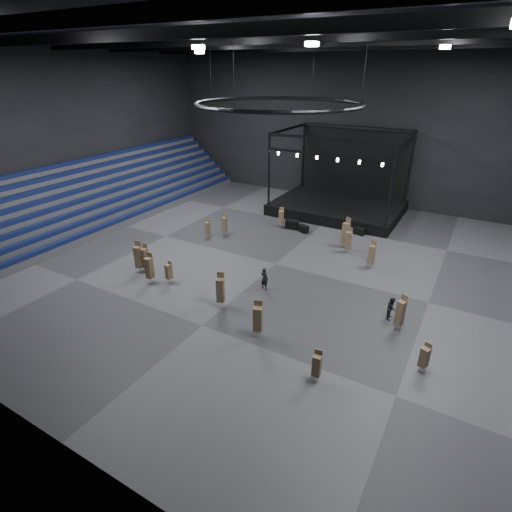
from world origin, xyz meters
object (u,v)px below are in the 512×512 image
Objects in this scene: chair_stack_1 at (225,225)px; stage at (340,199)px; chair_stack_13 at (220,289)px; crew_member at (392,308)px; chair_stack_0 at (317,365)px; chair_stack_7 at (169,271)px; flight_case_left at (292,224)px; chair_stack_9 at (258,318)px; chair_stack_11 at (208,228)px; chair_stack_4 at (281,217)px; chair_stack_14 at (138,257)px; chair_stack_5 at (149,267)px; flight_case_mid at (303,229)px; chair_stack_8 at (372,254)px; chair_stack_12 at (145,257)px; flight_case_right at (359,231)px; chair_stack_3 at (400,312)px; chair_stack_10 at (425,357)px; chair_stack_6 at (346,233)px; man_center at (264,279)px; chair_stack_2 at (348,240)px.

stage is at bearing 55.49° from chair_stack_1.
crew_member is (10.80, 4.48, -0.57)m from chair_stack_13.
chair_stack_0 is at bearing -45.01° from chair_stack_13.
flight_case_left is at bearing 89.09° from chair_stack_7.
chair_stack_11 is (-12.32, 11.53, -0.32)m from chair_stack_9.
chair_stack_4 is 15.93m from chair_stack_14.
flight_case_left is at bearing 113.13° from chair_stack_0.
chair_stack_4 is 0.86× the size of chair_stack_5.
flight_case_mid is 0.43× the size of chair_stack_13.
chair_stack_9 reaches higher than flight_case_left.
chair_stack_8 is at bearing 50.44° from chair_stack_7.
chair_stack_1 is 0.93× the size of chair_stack_12.
chair_stack_0 is at bearing -79.10° from flight_case_right.
chair_stack_10 is (2.05, -3.38, -0.29)m from chair_stack_3.
chair_stack_5 is (-3.53, -15.82, 0.16)m from chair_stack_4.
chair_stack_4 is 15.25m from chair_stack_7.
chair_stack_14 is (-13.37, -17.11, 1.02)m from flight_case_right.
chair_stack_9 is at bearing -53.76° from chair_stack_1.
crew_member is (3.27, -6.84, -0.46)m from chair_stack_8.
chair_stack_0 is (4.17, -21.66, 0.67)m from flight_case_right.
chair_stack_6 reaches higher than chair_stack_1.
chair_stack_8 is at bearing 17.74° from crew_member.
chair_stack_9 is 16.88m from chair_stack_11.
chair_stack_12 is (-2.99, 0.50, 0.28)m from chair_stack_7.
chair_stack_7 reaches higher than flight_case_left.
chair_stack_8 is 9.75m from man_center.
flight_case_right is 19.98m from chair_stack_7.
chair_stack_14 is at bearing -139.02° from chair_stack_2.
chair_stack_0 reaches higher than man_center.
chair_stack_8 is (3.26, -2.96, -0.24)m from chair_stack_6.
chair_stack_5 is (-4.68, -16.13, 0.88)m from flight_case_left.
chair_stack_5 is (-11.66, -13.21, 0.06)m from chair_stack_2.
chair_stack_6 is at bearing 34.58° from chair_stack_11.
chair_stack_1 reaches higher than chair_stack_11.
chair_stack_6 is 1.59× the size of chair_stack_10.
chair_stack_6 is at bearing 68.00° from chair_stack_9.
chair_stack_2 reaches higher than chair_stack_11.
flight_case_left is 0.55× the size of chair_stack_12.
chair_stack_0 is at bearing -52.58° from chair_stack_6.
chair_stack_0 is 17.27m from chair_stack_2.
chair_stack_11 is at bearing 136.32° from chair_stack_0.
chair_stack_12 is (-5.22, -14.58, 0.11)m from chair_stack_4.
chair_stack_6 reaches higher than flight_case_right.
stage is at bearing 74.07° from chair_stack_11.
stage is at bearing 20.40° from crew_member.
chair_stack_7 is (-2.23, -15.09, -0.17)m from chair_stack_4.
man_center is (2.16, -12.20, 0.52)m from flight_case_mid.
chair_stack_13 is at bearing 3.07° from chair_stack_7.
chair_stack_11 is (-12.60, -4.45, -0.49)m from chair_stack_6.
chair_stack_12 is (-12.73, -12.97, -0.22)m from chair_stack_6.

